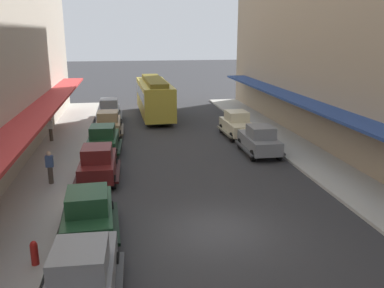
# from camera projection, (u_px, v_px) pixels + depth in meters

# --- Properties ---
(ground_plane) EXTENTS (200.00, 200.00, 0.00)m
(ground_plane) POSITION_uv_depth(u_px,v_px,m) (218.00, 230.00, 15.45)
(ground_plane) COLOR #2D2D30
(sidewalk_left) EXTENTS (3.00, 60.00, 0.15)m
(sidewalk_left) POSITION_uv_depth(u_px,v_px,m) (11.00, 245.00, 14.23)
(sidewalk_left) COLOR #A8A59E
(sidewalk_left) RESTS_ON ground
(parked_car_0) EXTENTS (2.21, 4.29, 1.84)m
(parked_car_0) POSITION_uv_depth(u_px,v_px,m) (98.00, 162.00, 20.52)
(parked_car_0) COLOR #591919
(parked_car_0) RESTS_ON ground
(parked_car_1) EXTENTS (2.30, 4.31, 1.84)m
(parked_car_1) POSITION_uv_depth(u_px,v_px,m) (88.00, 212.00, 14.82)
(parked_car_1) COLOR #193D23
(parked_car_1) RESTS_ON ground
(parked_car_2) EXTENTS (2.18, 4.27, 1.84)m
(parked_car_2) POSITION_uv_depth(u_px,v_px,m) (108.00, 123.00, 29.51)
(parked_car_2) COLOR #997F5B
(parked_car_2) RESTS_ON ground
(parked_car_3) EXTENTS (2.24, 4.30, 1.84)m
(parked_car_3) POSITION_uv_depth(u_px,v_px,m) (237.00, 124.00, 29.21)
(parked_car_3) COLOR beige
(parked_car_3) RESTS_ON ground
(parked_car_4) EXTENTS (2.17, 4.27, 1.84)m
(parked_car_4) POSITION_uv_depth(u_px,v_px,m) (259.00, 139.00, 24.92)
(parked_car_4) COLOR slate
(parked_car_4) RESTS_ON ground
(parked_car_5) EXTENTS (2.30, 4.32, 1.84)m
(parked_car_5) POSITION_uv_depth(u_px,v_px,m) (103.00, 139.00, 25.01)
(parked_car_5) COLOR #193D23
(parked_car_5) RESTS_ON ground
(parked_car_6) EXTENTS (2.26, 4.30, 1.84)m
(parked_car_6) POSITION_uv_depth(u_px,v_px,m) (82.00, 273.00, 11.03)
(parked_car_6) COLOR slate
(parked_car_6) RESTS_ON ground
(parked_car_7) EXTENTS (2.15, 4.26, 1.84)m
(parked_car_7) POSITION_uv_depth(u_px,v_px,m) (109.00, 110.00, 34.61)
(parked_car_7) COLOR slate
(parked_car_7) RESTS_ON ground
(streetcar) EXTENTS (2.77, 9.67, 3.46)m
(streetcar) POSITION_uv_depth(u_px,v_px,m) (154.00, 96.00, 35.73)
(streetcar) COLOR gold
(streetcar) RESTS_ON ground
(fire_hydrant) EXTENTS (0.24, 0.24, 0.82)m
(fire_hydrant) POSITION_uv_depth(u_px,v_px,m) (34.00, 253.00, 12.79)
(fire_hydrant) COLOR #B21E19
(fire_hydrant) RESTS_ON sidewalk_left
(pedestrian_0) EXTENTS (0.36, 0.24, 1.64)m
(pedestrian_0) POSITION_uv_depth(u_px,v_px,m) (51.00, 129.00, 27.50)
(pedestrian_0) COLOR #4C4238
(pedestrian_0) RESTS_ON sidewalk_left
(pedestrian_1) EXTENTS (0.36, 0.24, 1.64)m
(pedestrian_1) POSITION_uv_depth(u_px,v_px,m) (50.00, 167.00, 19.65)
(pedestrian_1) COLOR #4C4238
(pedestrian_1) RESTS_ON sidewalk_left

